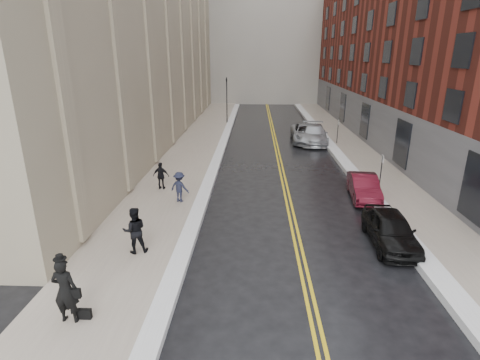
# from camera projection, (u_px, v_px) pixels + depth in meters

# --- Properties ---
(ground) EXTENTS (160.00, 160.00, 0.00)m
(ground) POSITION_uv_depth(u_px,v_px,m) (238.00, 260.00, 14.62)
(ground) COLOR black
(ground) RESTS_ON ground
(sidewalk_left) EXTENTS (4.00, 64.00, 0.15)m
(sidewalk_left) POSITION_uv_depth(u_px,v_px,m) (191.00, 154.00, 29.92)
(sidewalk_left) COLOR gray
(sidewalk_left) RESTS_ON ground
(sidewalk_right) EXTENTS (3.00, 64.00, 0.15)m
(sidewalk_right) POSITION_uv_depth(u_px,v_px,m) (361.00, 156.00, 29.41)
(sidewalk_right) COLOR gray
(sidewalk_right) RESTS_ON ground
(lane_stripe_a) EXTENTS (0.12, 64.00, 0.01)m
(lane_stripe_a) POSITION_uv_depth(u_px,v_px,m) (277.00, 156.00, 29.68)
(lane_stripe_a) COLOR gold
(lane_stripe_a) RESTS_ON ground
(lane_stripe_b) EXTENTS (0.12, 64.00, 0.01)m
(lane_stripe_b) POSITION_uv_depth(u_px,v_px,m) (280.00, 156.00, 29.67)
(lane_stripe_b) COLOR gold
(lane_stripe_b) RESTS_ON ground
(snow_ridge_left) EXTENTS (0.70, 60.80, 0.26)m
(snow_ridge_left) POSITION_uv_depth(u_px,v_px,m) (219.00, 153.00, 29.81)
(snow_ridge_left) COLOR white
(snow_ridge_left) RESTS_ON ground
(snow_ridge_right) EXTENTS (0.85, 60.80, 0.30)m
(snow_ridge_right) POSITION_uv_depth(u_px,v_px,m) (337.00, 154.00, 29.45)
(snow_ridge_right) COLOR white
(snow_ridge_right) RESTS_ON ground
(building_right) EXTENTS (14.00, 50.00, 18.00)m
(building_right) POSITION_uv_depth(u_px,v_px,m) (448.00, 38.00, 32.86)
(building_right) COLOR maroon
(building_right) RESTS_ON ground
(traffic_signal) EXTENTS (0.18, 0.15, 5.20)m
(traffic_signal) POSITION_uv_depth(u_px,v_px,m) (227.00, 97.00, 42.14)
(traffic_signal) COLOR black
(traffic_signal) RESTS_ON ground
(parking_sign_near) EXTENTS (0.06, 0.35, 2.23)m
(parking_sign_near) POSITION_uv_depth(u_px,v_px,m) (381.00, 170.00, 21.46)
(parking_sign_near) COLOR black
(parking_sign_near) RESTS_ON ground
(parking_sign_far) EXTENTS (0.06, 0.35, 2.23)m
(parking_sign_far) POSITION_uv_depth(u_px,v_px,m) (338.00, 130.00, 32.83)
(parking_sign_far) COLOR black
(parking_sign_far) RESTS_ON ground
(car_black) EXTENTS (1.79, 4.20, 1.42)m
(car_black) POSITION_uv_depth(u_px,v_px,m) (390.00, 229.00, 15.62)
(car_black) COLOR black
(car_black) RESTS_ON ground
(car_maroon) EXTENTS (1.77, 4.10, 1.31)m
(car_maroon) POSITION_uv_depth(u_px,v_px,m) (364.00, 187.00, 20.74)
(car_maroon) COLOR #4E0D1A
(car_maroon) RESTS_ON ground
(car_silver_near) EXTENTS (2.76, 5.77, 1.62)m
(car_silver_near) POSITION_uv_depth(u_px,v_px,m) (314.00, 134.00, 33.54)
(car_silver_near) COLOR #A2A5AA
(car_silver_near) RESTS_ON ground
(car_silver_far) EXTENTS (2.90, 5.94, 1.63)m
(car_silver_far) POSITION_uv_depth(u_px,v_px,m) (307.00, 133.00, 33.97)
(car_silver_far) COLOR #93969B
(car_silver_far) RESTS_ON ground
(pedestrian_main) EXTENTS (0.77, 0.52, 2.07)m
(pedestrian_main) POSITION_uv_depth(u_px,v_px,m) (65.00, 290.00, 10.78)
(pedestrian_main) COLOR black
(pedestrian_main) RESTS_ON sidewalk_left
(pedestrian_a) EXTENTS (1.10, 0.97, 1.89)m
(pedestrian_a) POSITION_uv_depth(u_px,v_px,m) (135.00, 230.00, 14.66)
(pedestrian_a) COLOR black
(pedestrian_a) RESTS_ON sidewalk_left
(pedestrian_b) EXTENTS (1.21, 0.95, 1.64)m
(pedestrian_b) POSITION_uv_depth(u_px,v_px,m) (180.00, 187.00, 19.81)
(pedestrian_b) COLOR #1A1D30
(pedestrian_b) RESTS_ON sidewalk_left
(pedestrian_c) EXTENTS (0.97, 0.47, 1.60)m
(pedestrian_c) POSITION_uv_depth(u_px,v_px,m) (161.00, 176.00, 21.69)
(pedestrian_c) COLOR black
(pedestrian_c) RESTS_ON sidewalk_left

